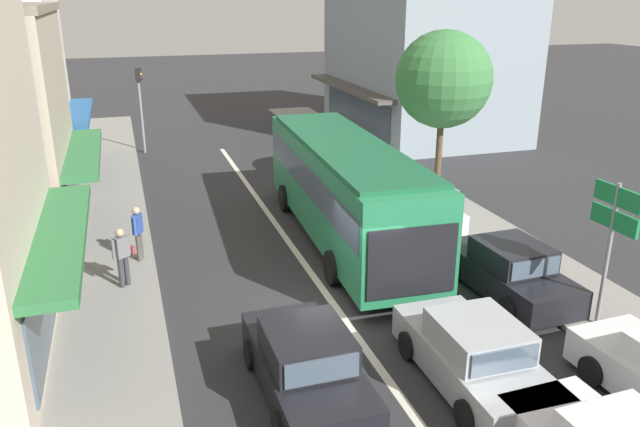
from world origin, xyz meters
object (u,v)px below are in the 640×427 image
at_px(city_bus, 345,185).
at_px(traffic_light_downstreet, 140,95).
at_px(parked_sedan_kerb_second, 509,271).
at_px(parked_wagon_kerb_third, 413,204).
at_px(sedan_queue_gap_filler, 306,365).
at_px(directional_road_sign, 614,222).
at_px(street_tree_right, 444,80).
at_px(pedestrian_with_handbag_near, 122,254).
at_px(sedan_adjacent_lane_trail, 474,356).
at_px(pedestrian_browsing_midblock, 138,230).

relative_size(city_bus, traffic_light_downstreet, 2.61).
height_order(parked_sedan_kerb_second, parked_wagon_kerb_third, parked_wagon_kerb_third).
bearing_deg(sedan_queue_gap_filler, directional_road_sign, 3.03).
height_order(parked_wagon_kerb_third, street_tree_right, street_tree_right).
bearing_deg(pedestrian_with_handbag_near, sedan_adjacent_lane_trail, -44.89).
height_order(city_bus, pedestrian_with_handbag_near, city_bus).
distance_m(parked_sedan_kerb_second, traffic_light_downstreet, 20.79).
relative_size(city_bus, parked_wagon_kerb_third, 2.41).
xyz_separation_m(directional_road_sign, pedestrian_with_handbag_near, (-10.66, 5.49, -1.64)).
xyz_separation_m(sedan_queue_gap_filler, pedestrian_browsing_midblock, (-2.85, 7.55, 0.40)).
distance_m(parked_sedan_kerb_second, pedestrian_with_handbag_near, 10.18).
bearing_deg(traffic_light_downstreet, parked_wagon_kerb_third, -58.17).
distance_m(parked_wagon_kerb_third, traffic_light_downstreet, 15.83).
xyz_separation_m(parked_sedan_kerb_second, pedestrian_browsing_midblock, (-9.17, 4.96, 0.40)).
distance_m(directional_road_sign, pedestrian_with_handbag_near, 12.10).
height_order(directional_road_sign, pedestrian_browsing_midblock, directional_road_sign).
relative_size(sedan_queue_gap_filler, traffic_light_downstreet, 1.00).
relative_size(street_tree_right, pedestrian_browsing_midblock, 3.90).
bearing_deg(sedan_adjacent_lane_trail, city_bus, 88.77).
xyz_separation_m(city_bus, sedan_queue_gap_filler, (-3.49, -7.48, -1.22)).
bearing_deg(parked_wagon_kerb_third, pedestrian_browsing_midblock, -176.01).
height_order(traffic_light_downstreet, pedestrian_with_handbag_near, traffic_light_downstreet).
distance_m(sedan_queue_gap_filler, pedestrian_with_handbag_near, 6.76).
relative_size(city_bus, pedestrian_with_handbag_near, 6.72).
xyz_separation_m(sedan_adjacent_lane_trail, parked_sedan_kerb_second, (3.00, 3.31, 0.00)).
bearing_deg(street_tree_right, sedan_adjacent_lane_trail, -114.17).
height_order(directional_road_sign, pedestrian_with_handbag_near, directional_road_sign).
bearing_deg(parked_wagon_kerb_third, city_bus, -165.65).
xyz_separation_m(sedan_adjacent_lane_trail, parked_wagon_kerb_third, (2.92, 8.90, 0.08)).
bearing_deg(parked_sedan_kerb_second, sedan_queue_gap_filler, -157.70).
distance_m(city_bus, directional_road_sign, 8.11).
distance_m(city_bus, traffic_light_downstreet, 15.11).
xyz_separation_m(parked_wagon_kerb_third, pedestrian_browsing_midblock, (-9.09, -0.63, 0.32)).
relative_size(traffic_light_downstreet, directional_road_sign, 1.17).
relative_size(parked_sedan_kerb_second, pedestrian_browsing_midblock, 2.62).
height_order(parked_sedan_kerb_second, street_tree_right, street_tree_right).
relative_size(sedan_adjacent_lane_trail, street_tree_right, 0.66).
height_order(street_tree_right, pedestrian_browsing_midblock, street_tree_right).
xyz_separation_m(street_tree_right, pedestrian_browsing_midblock, (-11.08, -2.69, -3.53)).
bearing_deg(parked_wagon_kerb_third, parked_sedan_kerb_second, -89.19).
height_order(parked_sedan_kerb_second, pedestrian_with_handbag_near, pedestrian_with_handbag_near).
height_order(parked_wagon_kerb_third, pedestrian_browsing_midblock, pedestrian_browsing_midblock).
bearing_deg(city_bus, traffic_light_downstreet, 111.49).
bearing_deg(pedestrian_browsing_midblock, city_bus, -0.63).
distance_m(street_tree_right, pedestrian_browsing_midblock, 11.94).
distance_m(parked_sedan_kerb_second, pedestrian_browsing_midblock, 10.43).
distance_m(sedan_queue_gap_filler, parked_wagon_kerb_third, 10.29).
bearing_deg(sedan_queue_gap_filler, traffic_light_downstreet, 95.40).
xyz_separation_m(city_bus, sedan_adjacent_lane_trail, (-0.18, -8.20, -1.22)).
relative_size(sedan_queue_gap_filler, parked_sedan_kerb_second, 0.99).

